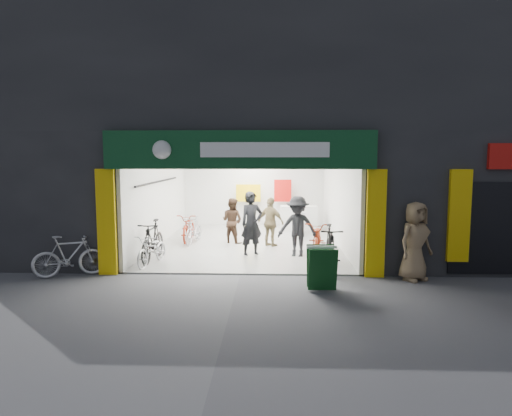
# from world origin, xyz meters

# --- Properties ---
(ground) EXTENTS (60.00, 60.00, 0.00)m
(ground) POSITION_xyz_m (0.00, 0.00, 0.00)
(ground) COLOR #56565B
(ground) RESTS_ON ground
(building) EXTENTS (17.00, 10.27, 8.00)m
(building) POSITION_xyz_m (0.91, 4.99, 4.31)
(building) COLOR #232326
(building) RESTS_ON ground
(bike_left_front) EXTENTS (0.87, 1.68, 0.84)m
(bike_left_front) POSITION_xyz_m (-2.41, 0.93, 0.42)
(bike_left_front) COLOR silver
(bike_left_front) RESTS_ON ground
(bike_left_midfront) EXTENTS (0.62, 1.94, 1.15)m
(bike_left_midfront) POSITION_xyz_m (-2.50, 1.32, 0.58)
(bike_left_midfront) COLOR black
(bike_left_midfront) RESTS_ON ground
(bike_left_midback) EXTENTS (0.65, 1.83, 0.96)m
(bike_left_midback) POSITION_xyz_m (-2.06, 4.39, 0.48)
(bike_left_midback) COLOR maroon
(bike_left_midback) RESTS_ON ground
(bike_left_back) EXTENTS (0.67, 1.63, 0.95)m
(bike_left_back) POSITION_xyz_m (-1.80, 3.85, 0.47)
(bike_left_back) COLOR #A9AAAE
(bike_left_back) RESTS_ON ground
(bike_right_front) EXTENTS (0.60, 1.92, 1.15)m
(bike_right_front) POSITION_xyz_m (2.27, 0.60, 0.57)
(bike_right_front) COLOR black
(bike_right_front) RESTS_ON ground
(bike_right_mid) EXTENTS (0.97, 2.06, 1.04)m
(bike_right_mid) POSITION_xyz_m (2.11, 2.19, 0.52)
(bike_right_mid) COLOR #95280D
(bike_right_mid) RESTS_ON ground
(bike_right_back) EXTENTS (0.75, 1.71, 1.00)m
(bike_right_back) POSITION_xyz_m (1.80, 5.22, 0.50)
(bike_right_back) COLOR #B0AFB4
(bike_right_back) RESTS_ON ground
(parked_bike) EXTENTS (1.74, 1.13, 1.02)m
(parked_bike) POSITION_xyz_m (-4.10, -0.30, 0.51)
(parked_bike) COLOR #BBBBC0
(parked_bike) RESTS_ON ground
(customer_a) EXTENTS (0.82, 0.74, 1.88)m
(customer_a) POSITION_xyz_m (0.18, 2.18, 0.94)
(customer_a) COLOR black
(customer_a) RESTS_ON ground
(customer_b) EXTENTS (0.92, 0.85, 1.52)m
(customer_b) POSITION_xyz_m (-0.55, 4.01, 0.76)
(customer_b) COLOR #39261A
(customer_b) RESTS_ON ground
(customer_c) EXTENTS (1.26, 0.89, 1.77)m
(customer_c) POSITION_xyz_m (1.51, 2.02, 0.88)
(customer_c) COLOR black
(customer_c) RESTS_ON ground
(customer_d) EXTENTS (1.00, 0.83, 1.60)m
(customer_d) POSITION_xyz_m (0.74, 3.45, 0.80)
(customer_d) COLOR olive
(customer_d) RESTS_ON ground
(pedestrian_near) EXTENTS (1.08, 0.97, 1.85)m
(pedestrian_near) POSITION_xyz_m (4.12, -0.30, 0.93)
(pedestrian_near) COLOR #897050
(pedestrian_near) RESTS_ON ground
(sandwich_board) EXTENTS (0.64, 0.64, 0.95)m
(sandwich_board) POSITION_xyz_m (1.86, -1.19, 0.52)
(sandwich_board) COLOR #0F3D17
(sandwich_board) RESTS_ON ground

